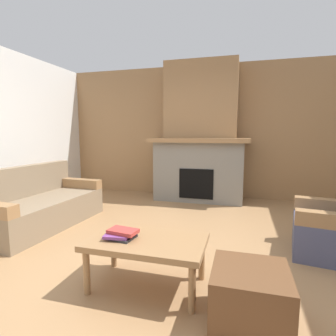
{
  "coord_description": "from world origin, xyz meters",
  "views": [
    {
      "loc": [
        0.81,
        -2.63,
        1.33
      ],
      "look_at": [
        -0.14,
        0.78,
        0.86
      ],
      "focal_mm": 28.49,
      "sensor_mm": 36.0,
      "label": 1
    }
  ],
  "objects": [
    {
      "name": "ground",
      "position": [
        0.0,
        0.0,
        0.0
      ],
      "size": [
        9.0,
        9.0,
        0.0
      ],
      "primitive_type": "plane",
      "color": "#9E754C"
    },
    {
      "name": "book_stack_near_edge",
      "position": [
        -0.16,
        -0.64,
        0.47
      ],
      "size": [
        0.28,
        0.22,
        0.08
      ],
      "color": "#2D2D33",
      "rests_on": "coffee_table"
    },
    {
      "name": "couch",
      "position": [
        -1.97,
        0.45,
        0.29
      ],
      "size": [
        0.94,
        1.84,
        0.85
      ],
      "color": "#847056",
      "rests_on": "ground"
    },
    {
      "name": "wall_back_wood_panel",
      "position": [
        0.0,
        3.0,
        1.35
      ],
      "size": [
        6.0,
        0.12,
        2.7
      ],
      "primitive_type": "cube",
      "color": "#997047",
      "rests_on": "ground"
    },
    {
      "name": "fireplace",
      "position": [
        0.0,
        2.62,
        1.16
      ],
      "size": [
        1.9,
        0.82,
        2.7
      ],
      "color": "gray",
      "rests_on": "ground"
    },
    {
      "name": "coffee_table",
      "position": [
        0.05,
        -0.59,
        0.38
      ],
      "size": [
        1.0,
        0.6,
        0.43
      ],
      "color": "#997047",
      "rests_on": "ground"
    },
    {
      "name": "ottoman",
      "position": [
        0.9,
        -0.83,
        0.2
      ],
      "size": [
        0.52,
        0.52,
        0.4
      ],
      "primitive_type": "cube",
      "color": "brown",
      "rests_on": "ground"
    }
  ]
}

